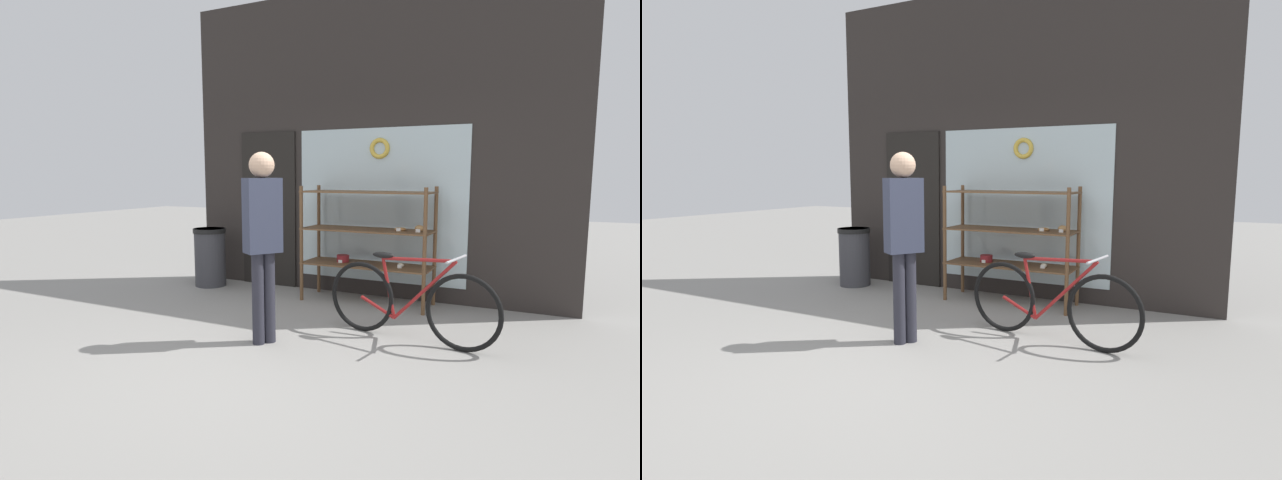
% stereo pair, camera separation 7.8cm
% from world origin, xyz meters
% --- Properties ---
extents(ground_plane, '(30.00, 30.00, 0.00)m').
position_xyz_m(ground_plane, '(0.00, 0.00, 0.00)').
color(ground_plane, gray).
extents(storefront_facade, '(5.01, 0.13, 3.81)m').
position_xyz_m(storefront_facade, '(-0.04, 2.57, 1.85)').
color(storefront_facade, '#2D2826').
rests_on(storefront_facade, ground_plane).
extents(display_case, '(1.56, 0.52, 1.40)m').
position_xyz_m(display_case, '(0.18, 2.17, 0.84)').
color(display_case, brown).
rests_on(display_case, ground_plane).
extents(bicycle, '(1.69, 0.46, 0.82)m').
position_xyz_m(bicycle, '(1.02, 1.04, 0.37)').
color(bicycle, black).
rests_on(bicycle, ground_plane).
extents(pedestrian, '(0.33, 0.37, 1.73)m').
position_xyz_m(pedestrian, '(-0.15, 0.39, 1.03)').
color(pedestrian, '#282833').
rests_on(pedestrian, ground_plane).
extents(trash_bin, '(0.45, 0.45, 0.80)m').
position_xyz_m(trash_bin, '(-2.10, 2.09, 0.43)').
color(trash_bin, '#38383D').
rests_on(trash_bin, ground_plane).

